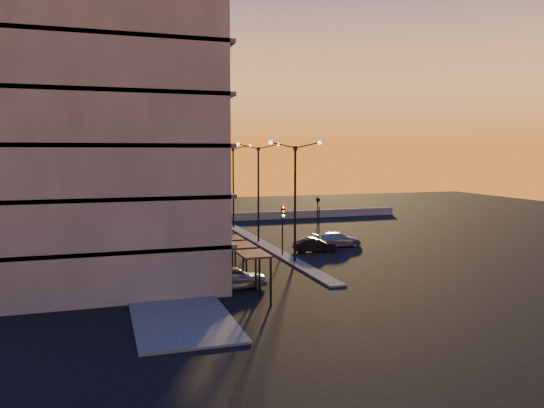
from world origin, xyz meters
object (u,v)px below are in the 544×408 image
Objects in this scene: streetlamp_mid at (258,184)px; traffic_light_main at (283,221)px; car_hatchback at (233,278)px; car_wagon at (337,240)px; car_sedan at (315,245)px.

streetlamp_mid is 2.24× the size of traffic_light_main.
car_hatchback is at bearing -111.70° from streetlamp_mid.
traffic_light_main is 0.94× the size of car_wagon.
car_wagon is at bearing -53.54° from car_hatchback.
traffic_light_main is 3.98m from car_sedan.
car_sedan is 3.45m from car_wagon.
streetlamp_mid is at bearing -28.00° from car_hatchback.
car_wagon is (6.15, 2.49, -2.23)m from traffic_light_main.
streetlamp_mid is 7.62m from traffic_light_main.
car_hatchback is at bearing -125.23° from traffic_light_main.
traffic_light_main is 1.14× the size of car_sedan.
car_sedan is (3.18, -6.40, -4.98)m from streetlamp_mid.
car_hatchback is 13.87m from car_sedan.
car_wagon is (12.65, 11.70, -0.07)m from car_hatchback.
car_hatchback reaches higher than car_wagon.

